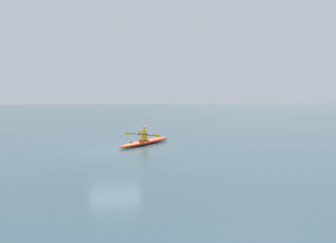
{
  "coord_description": "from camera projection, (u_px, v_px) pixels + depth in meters",
  "views": [
    {
      "loc": [
        0.32,
        17.08,
        2.81
      ],
      "look_at": [
        -2.36,
        2.07,
        1.58
      ],
      "focal_mm": 36.27,
      "sensor_mm": 36.0,
      "label": 1
    }
  ],
  "objects": [
    {
      "name": "ground_plane",
      "position": [
        115.0,
        150.0,
        17.04
      ],
      "size": [
        160.0,
        160.0,
        0.0
      ],
      "primitive_type": "plane",
      "color": "#334C56"
    },
    {
      "name": "kayak",
      "position": [
        146.0,
        142.0,
        19.09
      ],
      "size": [
        3.51,
        3.83,
        0.27
      ],
      "color": "red",
      "rests_on": "ground"
    },
    {
      "name": "kayaker",
      "position": [
        144.0,
        134.0,
        18.92
      ],
      "size": [
        1.84,
        1.64,
        0.79
      ],
      "color": "yellow",
      "rests_on": "kayak"
    }
  ]
}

